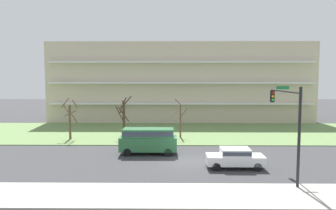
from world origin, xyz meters
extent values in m
plane|color=#38383A|center=(0.00, 0.00, 0.00)|extent=(160.00, 160.00, 0.00)
cube|color=#ADA89E|center=(0.00, -8.00, 0.07)|extent=(80.00, 4.00, 0.15)
cube|color=#66844C|center=(0.00, 14.00, 0.04)|extent=(80.00, 16.00, 0.08)
cube|color=beige|center=(0.00, 27.56, 6.28)|extent=(41.67, 11.12, 12.56)
cube|color=silver|center=(0.00, 21.55, 3.14)|extent=(40.01, 0.90, 0.24)
cube|color=silver|center=(0.00, 21.55, 6.28)|extent=(40.01, 0.90, 0.24)
cube|color=silver|center=(0.00, 21.55, 9.42)|extent=(40.01, 0.90, 0.24)
cylinder|color=brown|center=(-12.96, 9.24, 1.98)|extent=(0.26, 0.26, 3.96)
cylinder|color=brown|center=(-13.09, 9.89, 2.93)|extent=(1.36, 0.38, 0.72)
cylinder|color=brown|center=(-12.40, 9.06, 2.45)|extent=(0.50, 1.26, 1.39)
cylinder|color=brown|center=(-13.23, 8.84, 3.57)|extent=(0.94, 0.67, 1.11)
cylinder|color=brown|center=(-13.53, 9.49, 4.18)|extent=(0.63, 1.25, 1.15)
cylinder|color=brown|center=(-12.30, 9.18, 4.05)|extent=(0.25, 1.40, 1.10)
cylinder|color=#423023|center=(-6.95, 10.05, 2.20)|extent=(0.31, 0.31, 4.41)
cylinder|color=#423023|center=(-6.89, 10.26, 4.30)|extent=(0.59, 0.30, 0.95)
cylinder|color=#423023|center=(-7.30, 10.07, 3.42)|extent=(0.20, 0.82, 0.94)
cylinder|color=#423023|center=(-6.92, 9.44, 2.92)|extent=(1.33, 0.22, 1.78)
cylinder|color=#423023|center=(-7.34, 9.54, 2.88)|extent=(1.19, 0.95, 1.73)
cylinder|color=#423023|center=(-6.87, 10.75, 4.03)|extent=(1.52, 0.31, 1.73)
cylinder|color=brown|center=(-0.40, 10.29, 2.01)|extent=(0.20, 0.20, 4.02)
cylinder|color=brown|center=(-1.19, 10.65, 2.95)|extent=(0.82, 1.66, 1.02)
cylinder|color=brown|center=(-0.62, 9.89, 4.18)|extent=(0.90, 0.55, 0.93)
cylinder|color=brown|center=(-0.09, 10.72, 2.81)|extent=(0.96, 0.74, 1.28)
cube|color=white|center=(3.49, -2.00, 0.67)|extent=(4.42, 1.86, 0.70)
cube|color=white|center=(3.49, -2.00, 1.29)|extent=(2.22, 1.68, 0.55)
cube|color=#2D3847|center=(3.49, -2.00, 1.29)|extent=(2.18, 1.72, 0.30)
cylinder|color=black|center=(5.04, -1.23, 0.32)|extent=(0.64, 0.23, 0.64)
cylinder|color=black|center=(5.02, -2.81, 0.32)|extent=(0.64, 0.23, 0.64)
cylinder|color=black|center=(1.96, -1.19, 0.32)|extent=(0.64, 0.23, 0.64)
cylinder|color=black|center=(1.94, -2.77, 0.32)|extent=(0.64, 0.23, 0.64)
cube|color=#2D6B3D|center=(-3.56, 2.50, 0.98)|extent=(5.21, 2.03, 1.25)
cube|color=#2D6B3D|center=(-3.56, 2.50, 1.98)|extent=(4.61, 1.87, 0.75)
cube|color=#2D3847|center=(-3.56, 2.50, 1.98)|extent=(4.52, 1.91, 0.41)
cylinder|color=black|center=(-5.37, 1.60, 0.36)|extent=(0.72, 0.22, 0.72)
cylinder|color=black|center=(-5.38, 3.38, 0.36)|extent=(0.72, 0.22, 0.72)
cylinder|color=black|center=(-1.73, 1.62, 0.36)|extent=(0.72, 0.22, 0.72)
cylinder|color=black|center=(-1.74, 3.40, 0.36)|extent=(0.72, 0.22, 0.72)
cylinder|color=black|center=(6.48, -6.60, 3.21)|extent=(0.18, 0.18, 6.43)
cylinder|color=black|center=(6.48, -3.76, 6.03)|extent=(0.12, 5.68, 0.12)
cube|color=black|center=(6.48, -1.22, 5.53)|extent=(0.28, 0.28, 0.90)
sphere|color=red|center=(6.48, -1.37, 5.83)|extent=(0.20, 0.20, 0.20)
sphere|color=#F2A519|center=(6.48, -1.37, 5.55)|extent=(0.20, 0.20, 0.20)
sphere|color=green|center=(6.48, -1.37, 5.27)|extent=(0.20, 0.20, 0.20)
cube|color=#197238|center=(6.48, -3.48, 6.28)|extent=(0.90, 0.04, 0.24)
camera|label=1|loc=(-1.41, -25.82, 6.91)|focal=33.50mm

